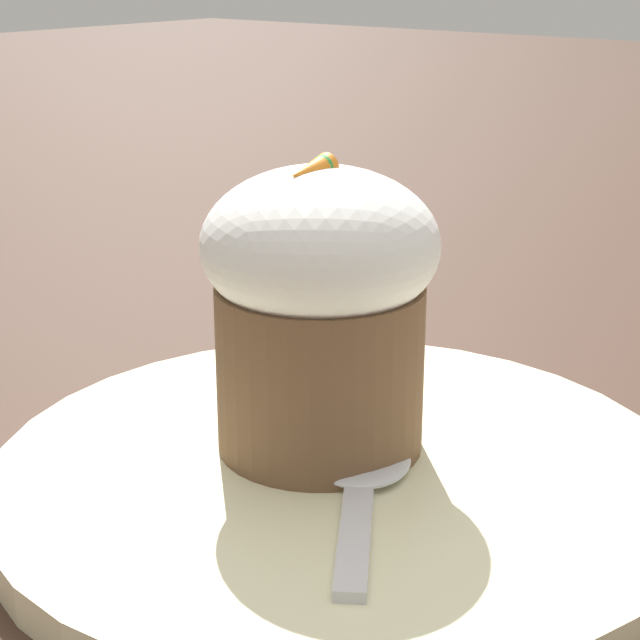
{
  "coord_description": "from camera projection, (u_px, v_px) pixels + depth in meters",
  "views": [
    {
      "loc": [
        0.28,
        0.21,
        0.19
      ],
      "look_at": [
        -0.01,
        -0.01,
        0.06
      ],
      "focal_mm": 60.0,
      "sensor_mm": 36.0,
      "label": 1
    }
  ],
  "objects": [
    {
      "name": "ground_plane",
      "position": [
        339.0,
        494.0,
        0.4
      ],
      "size": [
        4.0,
        4.0,
        0.0
      ],
      "primitive_type": "plane",
      "color": "#3D281E"
    },
    {
      "name": "dessert_plate",
      "position": [
        339.0,
        477.0,
        0.39
      ],
      "size": [
        0.25,
        0.25,
        0.01
      ],
      "color": "beige",
      "rests_on": "ground_plane"
    },
    {
      "name": "carrot_cake",
      "position": [
        320.0,
        303.0,
        0.38
      ],
      "size": [
        0.09,
        0.09,
        0.11
      ],
      "color": "brown",
      "rests_on": "dessert_plate"
    },
    {
      "name": "spoon",
      "position": [
        360.0,
        473.0,
        0.37
      ],
      "size": [
        0.1,
        0.08,
        0.01
      ],
      "color": "silver",
      "rests_on": "dessert_plate"
    }
  ]
}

